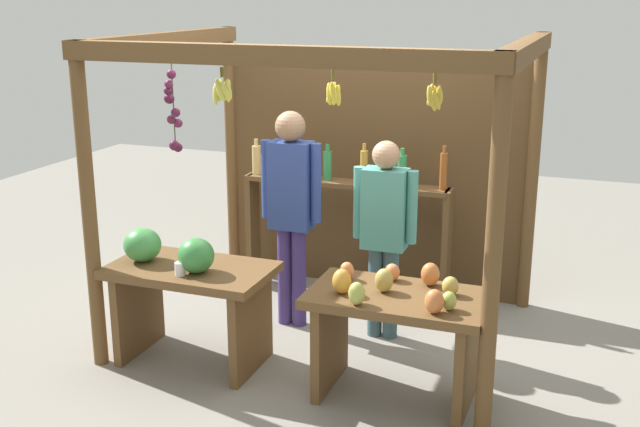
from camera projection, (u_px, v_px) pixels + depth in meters
ground_plane at (330, 332)px, 5.99m from camera, size 12.00×12.00×0.00m
market_stall at (349, 151)px, 6.03m from camera, size 2.79×2.21×2.23m
fruit_counter_left at (186, 283)px, 5.37m from camera, size 1.12×0.64×0.95m
fruit_counter_right at (397, 320)px, 4.89m from camera, size 1.12×0.64×0.87m
bottle_shelf_unit at (345, 206)px, 6.53m from camera, size 1.78×0.22×1.36m
vendor_man at (291, 199)px, 5.86m from camera, size 0.48×0.23×1.68m
vendor_woman at (385, 223)px, 5.68m from camera, size 0.48×0.20×1.50m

